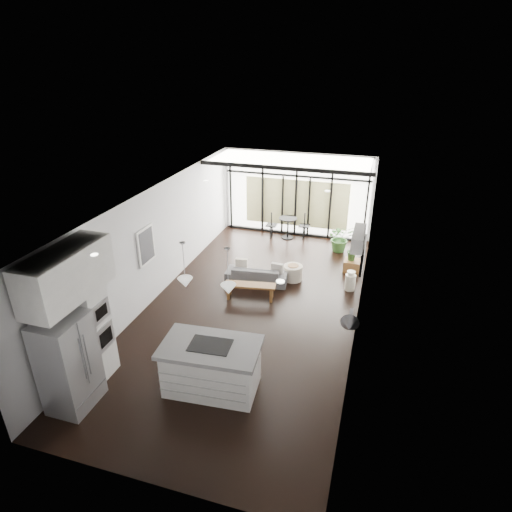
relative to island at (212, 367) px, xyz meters
The scene contains 27 objects.
floor 2.94m from the island, 92.36° to the left, with size 5.00×10.00×0.00m, color black.
ceiling 3.72m from the island, 92.36° to the left, with size 5.00×10.00×0.00m, color white.
wall_left 4.02m from the island, 132.07° to the left, with size 0.02×10.00×2.80m, color silver.
wall_right 3.86m from the island, 50.64° to the left, with size 0.02×10.00×2.80m, color silver.
wall_back 7.96m from the island, 90.87° to the left, with size 5.00×0.02×2.80m, color silver.
wall_front 2.29m from the island, 93.27° to the right, with size 5.00×0.02×2.80m, color silver.
glazing 7.84m from the island, 90.88° to the left, with size 5.00×0.20×2.80m, color black.
skylight 7.27m from the island, 90.99° to the left, with size 4.70×1.90×0.06m, color white.
neighbour_building 7.88m from the island, 90.87° to the left, with size 3.50×0.02×1.60m, color beige.
island is the anchor object (origin of this frame).
cooktop 0.49m from the island, ahead, with size 0.74×0.49×0.01m, color black.
fridge 2.44m from the island, 154.21° to the right, with size 0.68×0.86×1.77m, color #A8A9AE.
appliance_column 2.36m from the island, behind, with size 0.55×0.58×2.14m, color white.
upper_cabinets 2.98m from the island, 165.05° to the right, with size 0.62×1.75×0.86m, color white.
pendant_left 1.64m from the island, 154.13° to the left, with size 0.26×0.26×0.18m, color white.
pendant_right 1.58m from the island, 41.97° to the left, with size 0.26×0.26×0.18m, color white.
sofa 4.16m from the island, 95.29° to the left, with size 1.65×0.48×0.65m, color #505052.
console_bench 3.29m from the island, 95.18° to the left, with size 1.28×0.32×0.41m, color brown.
pouf 4.61m from the island, 83.50° to the left, with size 0.52×0.52×0.42m, color beige.
crate 5.93m from the island, 70.00° to the left, with size 0.45×0.45×0.34m, color brown.
plant_tall 7.03m from the island, 77.44° to the left, with size 0.79×0.88×0.69m, color #35632A.
plant_crate 5.92m from the island, 70.00° to the left, with size 0.34×0.62×0.27m, color #35632A.
milk_can 4.92m from the island, 64.96° to the left, with size 0.28×0.28×0.54m, color silver.
bistro_set 7.42m from the island, 92.14° to the left, with size 1.45×0.58×0.69m, color black.
tv 4.62m from the island, 59.05° to the left, with size 0.05×1.10×0.65m, color black.
ac_unit 3.66m from the island, 42.92° to the left, with size 0.22×0.90×0.30m, color white.
framed_art 3.69m from the island, 137.15° to the left, with size 0.04×0.70×0.90m, color black.
Camera 1 is at (2.67, -8.56, 5.64)m, focal length 30.00 mm.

